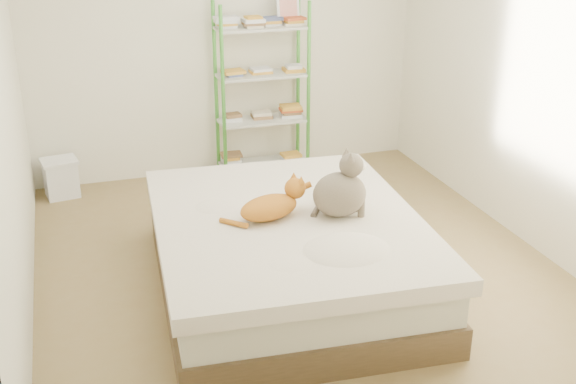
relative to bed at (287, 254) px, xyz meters
name	(u,v)px	position (x,y,z in m)	size (l,w,h in m)	color
room	(293,96)	(0.17, 0.41, 1.02)	(3.81, 4.21, 2.61)	#917B4E
bed	(287,254)	(0.00, 0.00, 0.00)	(1.93, 2.34, 0.57)	brown
orange_cat	(269,205)	(-0.13, 0.01, 0.39)	(0.51, 0.28, 0.21)	#C48022
grey_cat	(340,185)	(0.35, -0.08, 0.51)	(0.33, 0.40, 0.45)	gray
shelf_unit	(263,87)	(0.48, 2.29, 0.60)	(0.88, 0.36, 1.74)	green
cardboard_box	(283,208)	(0.28, 1.01, -0.12)	(0.59, 0.62, 0.38)	#B18344
white_bin	(61,178)	(-1.48, 2.26, -0.10)	(0.36, 0.32, 0.36)	white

